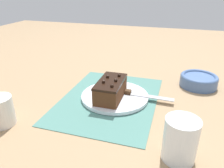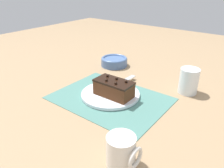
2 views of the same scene
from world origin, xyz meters
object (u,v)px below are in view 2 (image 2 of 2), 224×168
object	(u,v)px
cake_plate	(110,94)
serving_knife	(114,86)
small_bowl	(114,61)
chocolate_cake	(114,88)
drinking_glass	(189,81)
coffee_mug	(122,151)

from	to	relation	value
cake_plate	serving_knife	size ratio (longest dim) A/B	1.07
small_bowl	chocolate_cake	bearing A→B (deg)	-53.27
chocolate_cake	serving_knife	xyz separation A→B (m)	(-0.05, 0.07, -0.03)
drinking_glass	coffee_mug	world-z (taller)	drinking_glass
cake_plate	drinking_glass	world-z (taller)	drinking_glass
small_bowl	coffee_mug	world-z (taller)	coffee_mug
serving_knife	drinking_glass	xyz separation A→B (m)	(0.27, 0.18, 0.03)
cake_plate	chocolate_cake	world-z (taller)	chocolate_cake
drinking_glass	chocolate_cake	bearing A→B (deg)	-132.51
cake_plate	coffee_mug	world-z (taller)	coffee_mug
cake_plate	small_bowl	size ratio (longest dim) A/B	1.67
serving_knife	small_bowl	world-z (taller)	small_bowl
small_bowl	serving_knife	bearing A→B (deg)	-52.92
chocolate_cake	coffee_mug	size ratio (longest dim) A/B	1.78
small_bowl	drinking_glass	bearing A→B (deg)	-8.46
small_bowl	coffee_mug	xyz separation A→B (m)	(0.46, -0.58, 0.02)
drinking_glass	small_bowl	bearing A→B (deg)	171.54
drinking_glass	cake_plate	bearing A→B (deg)	-136.53
serving_knife	small_bowl	distance (m)	0.30
serving_knife	coffee_mug	distance (m)	0.44
coffee_mug	serving_knife	bearing A→B (deg)	129.54
coffee_mug	drinking_glass	bearing A→B (deg)	91.21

